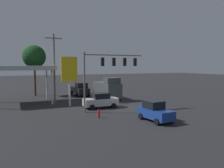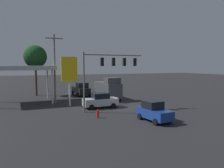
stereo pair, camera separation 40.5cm
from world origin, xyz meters
name	(u,v)px [view 1 (the left image)]	position (x,y,z in m)	size (l,w,h in m)	color
ground_plane	(118,107)	(0.00, 0.00, 0.00)	(200.00, 200.00, 0.00)	#262628
traffic_signal_assembly	(109,67)	(1.80, 1.02, 5.30)	(7.66, 0.43, 6.98)	slate
utility_pole	(54,67)	(6.90, -6.75, 5.22)	(2.40, 0.26, 9.86)	slate
gas_station_canopy	(20,68)	(11.39, -8.65, 5.00)	(9.21, 6.43, 5.39)	#B2B7BC
price_sign	(69,71)	(5.53, -3.46, 4.64)	(2.12, 0.27, 6.57)	silver
hatchback_crossing	(155,111)	(-0.29, 7.60, 0.95)	(2.18, 3.92, 1.97)	navy
sedan_far	(101,100)	(2.17, -0.76, 0.95)	(4.45, 2.17, 1.93)	silver
pickup_parked	(80,90)	(1.43, -12.67, 1.11)	(2.44, 5.28, 2.40)	black
delivery_truck	(107,89)	(-1.44, -7.03, 1.69)	(2.63, 6.83, 3.58)	#474C51
street_tree	(34,57)	(8.77, -16.00, 6.94)	(4.04, 4.04, 9.00)	#4C331E
fire_hydrant	(99,114)	(4.32, 4.20, 0.44)	(0.24, 0.24, 0.88)	red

